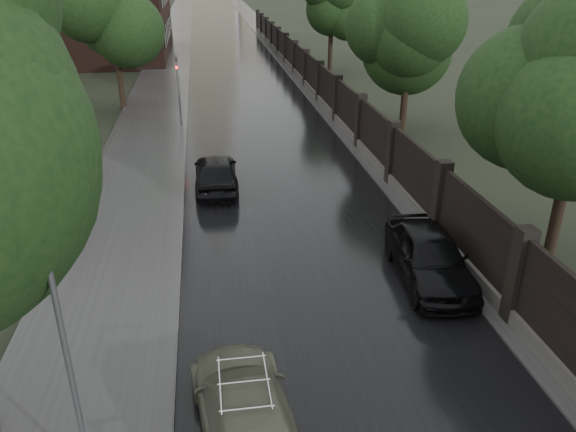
{
  "coord_description": "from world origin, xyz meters",
  "views": [
    {
      "loc": [
        -2.97,
        -6.18,
        8.63
      ],
      "look_at": [
        -0.65,
        9.16,
        1.5
      ],
      "focal_mm": 35.0,
      "sensor_mm": 36.0,
      "label": 1
    }
  ],
  "objects_px": {
    "car_right_near": "(429,256)",
    "hatchback_left": "(216,172)",
    "tree_right_b": "(410,39)",
    "volga_sedan": "(245,410)",
    "tree_left_far": "(113,22)",
    "traffic_light": "(178,85)",
    "lamp_post": "(69,364)",
    "tree_right_c": "(332,10)"
  },
  "relations": [
    {
      "from": "tree_left_far",
      "to": "volga_sedan",
      "type": "relative_size",
      "value": 1.64
    },
    {
      "from": "lamp_post",
      "to": "hatchback_left",
      "type": "relative_size",
      "value": 1.2
    },
    {
      "from": "volga_sedan",
      "to": "car_right_near",
      "type": "bearing_deg",
      "value": -144.19
    },
    {
      "from": "hatchback_left",
      "to": "traffic_light",
      "type": "bearing_deg",
      "value": -79.6
    },
    {
      "from": "volga_sedan",
      "to": "tree_left_far",
      "type": "bearing_deg",
      "value": -85.07
    },
    {
      "from": "tree_left_far",
      "to": "traffic_light",
      "type": "xyz_separation_m",
      "value": [
        3.7,
        -5.01,
        -2.84
      ]
    },
    {
      "from": "lamp_post",
      "to": "traffic_light",
      "type": "xyz_separation_m",
      "value": [
        1.1,
        23.49,
        -0.27
      ]
    },
    {
      "from": "tree_left_far",
      "to": "lamp_post",
      "type": "xyz_separation_m",
      "value": [
        2.6,
        -28.5,
        -2.57
      ]
    },
    {
      "from": "tree_left_far",
      "to": "tree_right_c",
      "type": "height_order",
      "value": "tree_left_far"
    },
    {
      "from": "tree_right_c",
      "to": "lamp_post",
      "type": "bearing_deg",
      "value": -108.52
    },
    {
      "from": "volga_sedan",
      "to": "car_right_near",
      "type": "height_order",
      "value": "car_right_near"
    },
    {
      "from": "lamp_post",
      "to": "tree_left_far",
      "type": "bearing_deg",
      "value": 95.21
    },
    {
      "from": "traffic_light",
      "to": "hatchback_left",
      "type": "height_order",
      "value": "traffic_light"
    },
    {
      "from": "lamp_post",
      "to": "volga_sedan",
      "type": "distance_m",
      "value": 3.55
    },
    {
      "from": "tree_left_far",
      "to": "tree_right_b",
      "type": "distance_m",
      "value": 17.45
    },
    {
      "from": "tree_right_b",
      "to": "hatchback_left",
      "type": "height_order",
      "value": "tree_right_b"
    },
    {
      "from": "lamp_post",
      "to": "car_right_near",
      "type": "height_order",
      "value": "lamp_post"
    },
    {
      "from": "hatchback_left",
      "to": "volga_sedan",
      "type": "bearing_deg",
      "value": 91.08
    },
    {
      "from": "volga_sedan",
      "to": "car_right_near",
      "type": "xyz_separation_m",
      "value": [
        5.78,
        5.2,
        0.13
      ]
    },
    {
      "from": "tree_left_far",
      "to": "tree_right_b",
      "type": "xyz_separation_m",
      "value": [
        15.5,
        -8.0,
        -0.29
      ]
    },
    {
      "from": "volga_sedan",
      "to": "hatchback_left",
      "type": "height_order",
      "value": "hatchback_left"
    },
    {
      "from": "tree_right_c",
      "to": "volga_sedan",
      "type": "relative_size",
      "value": 1.55
    },
    {
      "from": "hatchback_left",
      "to": "car_right_near",
      "type": "xyz_separation_m",
      "value": [
        5.89,
        -8.16,
        0.05
      ]
    },
    {
      "from": "tree_right_c",
      "to": "traffic_light",
      "type": "relative_size",
      "value": 1.75
    },
    {
      "from": "lamp_post",
      "to": "tree_right_c",
      "type": "bearing_deg",
      "value": 71.48
    },
    {
      "from": "traffic_light",
      "to": "volga_sedan",
      "type": "distance_m",
      "value": 22.97
    },
    {
      "from": "tree_left_far",
      "to": "volga_sedan",
      "type": "height_order",
      "value": "tree_left_far"
    },
    {
      "from": "tree_right_b",
      "to": "lamp_post",
      "type": "distance_m",
      "value": 24.33
    },
    {
      "from": "tree_left_far",
      "to": "car_right_near",
      "type": "bearing_deg",
      "value": -63.63
    },
    {
      "from": "traffic_light",
      "to": "volga_sedan",
      "type": "bearing_deg",
      "value": -85.63
    },
    {
      "from": "volga_sedan",
      "to": "tree_right_c",
      "type": "bearing_deg",
      "value": -111.02
    },
    {
      "from": "lamp_post",
      "to": "car_right_near",
      "type": "bearing_deg",
      "value": 34.17
    },
    {
      "from": "car_right_near",
      "to": "hatchback_left",
      "type": "bearing_deg",
      "value": 129.35
    },
    {
      "from": "tree_left_far",
      "to": "car_right_near",
      "type": "distance_m",
      "value": 25.66
    },
    {
      "from": "tree_right_b",
      "to": "car_right_near",
      "type": "relative_size",
      "value": 1.53
    },
    {
      "from": "tree_right_b",
      "to": "car_right_near",
      "type": "xyz_separation_m",
      "value": [
        -4.27,
        -14.64,
        -4.17
      ]
    },
    {
      "from": "car_right_near",
      "to": "lamp_post",
      "type": "bearing_deg",
      "value": -142.32
    },
    {
      "from": "tree_left_far",
      "to": "hatchback_left",
      "type": "bearing_deg",
      "value": -69.78
    },
    {
      "from": "volga_sedan",
      "to": "car_right_near",
      "type": "distance_m",
      "value": 7.77
    },
    {
      "from": "hatchback_left",
      "to": "car_right_near",
      "type": "bearing_deg",
      "value": 126.45
    },
    {
      "from": "tree_right_b",
      "to": "tree_right_c",
      "type": "bearing_deg",
      "value": 90.0
    },
    {
      "from": "tree_right_c",
      "to": "volga_sedan",
      "type": "height_order",
      "value": "tree_right_c"
    }
  ]
}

